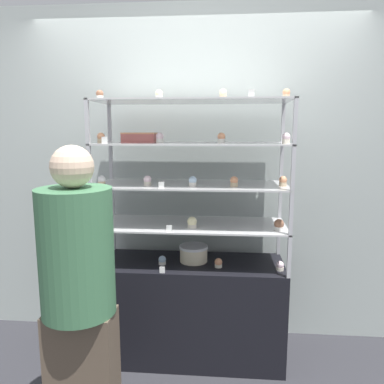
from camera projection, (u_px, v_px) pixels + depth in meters
The scene contains 35 objects.
ground_plane at pixel (192, 354), 2.80m from camera, with size 20.00×20.00×0.00m, color #2D2D33.
back_wall at pixel (196, 176), 2.98m from camera, with size 8.00×0.05×2.60m.
display_base at pixel (192, 309), 2.74m from camera, with size 1.31×0.49×0.72m.
display_riser_lower at pixel (192, 226), 2.64m from camera, with size 1.31×0.49×0.28m.
display_riser_middle at pixel (192, 186), 2.59m from camera, with size 1.31×0.49×0.28m.
display_riser_upper at pixel (192, 145), 2.55m from camera, with size 1.31×0.49×0.28m.
display_riser_top at pixel (192, 103), 2.50m from camera, with size 1.31×0.49×0.28m.
layer_cake_centerpiece at pixel (194, 253), 2.69m from camera, with size 0.20×0.20×0.12m.
sheet_cake_frosted at pixel (140, 137), 2.62m from camera, with size 0.23×0.16×0.07m.
cupcake_0 at pixel (105, 260), 2.64m from camera, with size 0.05×0.05×0.06m.
cupcake_1 at pixel (162, 260), 2.63m from camera, with size 0.05×0.05×0.06m.
cupcake_2 at pixel (218, 263), 2.58m from camera, with size 0.05×0.05×0.06m.
cupcake_3 at pixel (280, 266), 2.52m from camera, with size 0.05×0.05×0.06m.
price_tag_0 at pixel (162, 270), 2.47m from camera, with size 0.04×0.00×0.04m.
cupcake_4 at pixel (103, 221), 2.57m from camera, with size 0.07×0.07×0.07m.
cupcake_5 at pixel (192, 223), 2.53m from camera, with size 0.07×0.07×0.07m.
cupcake_6 at pixel (279, 225), 2.46m from camera, with size 0.07×0.07×0.07m.
price_tag_1 at pixel (169, 229), 2.42m from camera, with size 0.04×0.00×0.04m.
cupcake_7 at pixel (102, 181), 2.51m from camera, with size 0.05×0.05×0.07m.
cupcake_8 at pixel (148, 181), 2.51m from camera, with size 0.05×0.05×0.07m.
cupcake_9 at pixel (193, 182), 2.47m from camera, with size 0.05×0.05×0.07m.
cupcake_10 at pixel (234, 182), 2.47m from camera, with size 0.05×0.05×0.07m.
cupcake_11 at pixel (283, 181), 2.48m from camera, with size 0.05×0.05×0.07m.
price_tag_2 at pixel (161, 185), 2.38m from camera, with size 0.04×0.00×0.04m.
cupcake_12 at pixel (101, 138), 2.50m from camera, with size 0.05×0.05×0.07m.
cupcake_13 at pixel (160, 138), 2.49m from camera, with size 0.05×0.05×0.07m.
cupcake_14 at pixel (221, 138), 2.46m from camera, with size 0.05×0.05×0.07m.
cupcake_15 at pixel (286, 138), 2.37m from camera, with size 0.05×0.05×0.07m.
price_tag_3 at pixel (105, 140), 2.36m from camera, with size 0.04×0.00×0.04m.
cupcake_16 at pixel (100, 95), 2.44m from camera, with size 0.05×0.05×0.06m.
cupcake_17 at pixel (159, 95), 2.42m from camera, with size 0.05×0.05×0.06m.
cupcake_18 at pixel (223, 94), 2.37m from camera, with size 0.05×0.05×0.06m.
cupcake_19 at pixel (286, 94), 2.36m from camera, with size 0.05×0.05×0.06m.
price_tag_4 at pixel (251, 93), 2.24m from camera, with size 0.04×0.00×0.04m.
customer_figure at pixel (79, 291), 1.90m from camera, with size 0.37×0.37×1.59m.
Camera 1 is at (0.22, -2.56, 1.66)m, focal length 35.00 mm.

